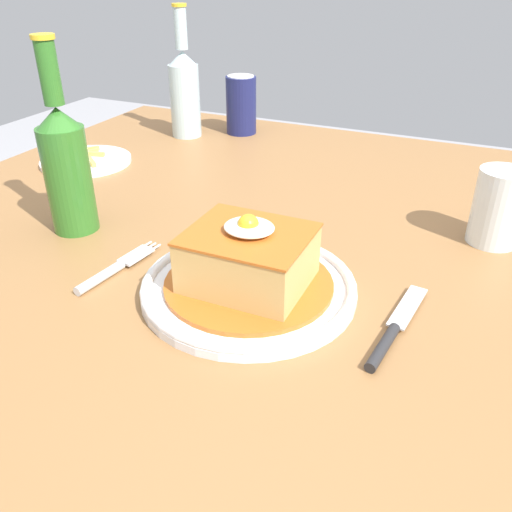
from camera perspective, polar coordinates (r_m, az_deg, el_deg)
dining_table at (r=0.82m, az=4.38°, el=-3.25°), size 1.27×1.05×0.72m
main_plate at (r=0.63m, az=-0.75°, el=-3.25°), size 0.25×0.25×0.02m
sandwich_meal at (r=0.62m, az=-0.77°, el=-0.58°), size 0.20×0.20×0.09m
fork at (r=0.70m, az=-15.03°, el=-1.45°), size 0.03×0.14×0.01m
knife at (r=0.58m, az=14.11°, el=-8.11°), size 0.04×0.17×0.01m
soda_can at (r=1.22m, az=-1.59°, el=15.76°), size 0.07×0.07×0.12m
beer_bottle_clear at (r=1.20m, az=-7.62°, el=17.14°), size 0.06×0.06×0.27m
beer_bottle_green at (r=0.79m, az=-19.57°, el=9.23°), size 0.06×0.06×0.27m
drinking_glass at (r=0.80m, az=24.26°, el=4.27°), size 0.07×0.07×0.10m
side_plate_fries at (r=1.09m, az=-17.67°, el=9.66°), size 0.17×0.17×0.02m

